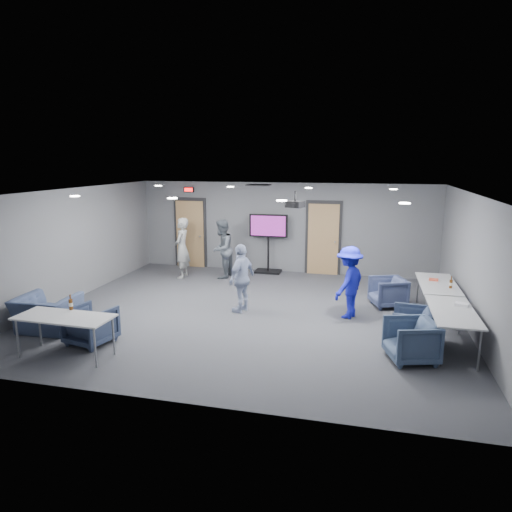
% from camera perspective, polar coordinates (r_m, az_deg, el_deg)
% --- Properties ---
extents(floor, '(9.00, 9.00, 0.00)m').
position_cam_1_polar(floor, '(10.32, -0.61, -7.08)').
color(floor, '#3B3D43').
rests_on(floor, ground).
extents(ceiling, '(9.00, 9.00, 0.00)m').
position_cam_1_polar(ceiling, '(9.78, -0.65, 8.05)').
color(ceiling, silver).
rests_on(ceiling, wall_back).
extents(wall_back, '(9.00, 0.02, 2.70)m').
position_cam_1_polar(wall_back, '(13.82, 3.49, 3.55)').
color(wall_back, slate).
rests_on(wall_back, floor).
extents(wall_front, '(9.00, 0.02, 2.70)m').
position_cam_1_polar(wall_front, '(6.30, -9.75, -6.91)').
color(wall_front, slate).
rests_on(wall_front, floor).
extents(wall_left, '(0.02, 8.00, 2.70)m').
position_cam_1_polar(wall_left, '(11.89, -22.15, 1.30)').
color(wall_left, slate).
rests_on(wall_left, floor).
extents(wall_right, '(0.02, 8.00, 2.70)m').
position_cam_1_polar(wall_right, '(9.89, 25.54, -1.00)').
color(wall_right, slate).
rests_on(wall_right, floor).
extents(door_left, '(1.06, 0.17, 2.24)m').
position_cam_1_polar(door_left, '(14.64, -8.20, 2.81)').
color(door_left, black).
rests_on(door_left, wall_back).
extents(door_right, '(1.06, 0.17, 2.24)m').
position_cam_1_polar(door_right, '(13.66, 8.40, 2.14)').
color(door_right, black).
rests_on(door_right, wall_back).
extents(exit_sign, '(0.32, 0.08, 0.16)m').
position_cam_1_polar(exit_sign, '(14.47, -8.39, 8.21)').
color(exit_sign, black).
rests_on(exit_sign, wall_back).
extents(hvac_diffuser, '(0.60, 0.60, 0.03)m').
position_cam_1_polar(hvac_diffuser, '(12.61, 0.32, 8.86)').
color(hvac_diffuser, black).
rests_on(hvac_diffuser, ceiling).
extents(downlights, '(6.18, 3.78, 0.02)m').
position_cam_1_polar(downlights, '(9.78, -0.65, 7.96)').
color(downlights, white).
rests_on(downlights, ceiling).
extents(person_a, '(0.46, 0.66, 1.74)m').
position_cam_1_polar(person_a, '(13.29, -9.24, 0.99)').
color(person_a, '#969996').
rests_on(person_a, floor).
extents(person_b, '(0.70, 0.87, 1.70)m').
position_cam_1_polar(person_b, '(13.15, -4.29, 0.89)').
color(person_b, slate).
rests_on(person_b, floor).
extents(person_c, '(0.63, 0.98, 1.55)m').
position_cam_1_polar(person_c, '(10.19, -1.80, -2.78)').
color(person_c, '#9FACCD').
rests_on(person_c, floor).
extents(person_d, '(0.94, 1.16, 1.57)m').
position_cam_1_polar(person_d, '(10.02, 11.55, -3.24)').
color(person_d, '#1C22BA').
rests_on(person_d, floor).
extents(chair_right_a, '(0.95, 0.94, 0.69)m').
position_cam_1_polar(chair_right_a, '(11.09, 16.15, -4.35)').
color(chair_right_a, '#3B4566').
rests_on(chair_right_a, floor).
extents(chair_right_b, '(0.82, 0.80, 0.68)m').
position_cam_1_polar(chair_right_b, '(9.07, 18.97, -8.21)').
color(chair_right_b, '#323E57').
rests_on(chair_right_b, floor).
extents(chair_right_c, '(0.98, 0.96, 0.72)m').
position_cam_1_polar(chair_right_c, '(8.29, 18.81, -9.98)').
color(chair_right_c, '#3E4E6B').
rests_on(chair_right_c, floor).
extents(chair_front_a, '(0.91, 0.93, 0.71)m').
position_cam_1_polar(chair_front_a, '(9.10, -19.93, -8.12)').
color(chair_front_a, '#313C55').
rests_on(chair_front_a, floor).
extents(chair_front_b, '(1.13, 1.00, 0.72)m').
position_cam_1_polar(chair_front_b, '(10.07, -24.65, -6.56)').
color(chair_front_b, '#3E4C6C').
rests_on(chair_front_b, floor).
extents(table_right_a, '(0.77, 1.85, 0.73)m').
position_cam_1_polar(table_right_a, '(10.73, 21.75, -3.38)').
color(table_right_a, silver).
rests_on(table_right_a, floor).
extents(table_right_b, '(0.76, 1.82, 0.73)m').
position_cam_1_polar(table_right_b, '(8.93, 23.37, -6.54)').
color(table_right_b, silver).
rests_on(table_right_b, floor).
extents(table_front_left, '(1.70, 0.74, 0.73)m').
position_cam_1_polar(table_front_left, '(8.58, -22.85, -7.26)').
color(table_front_left, silver).
rests_on(table_front_left, floor).
extents(bottle_front, '(0.07, 0.07, 0.28)m').
position_cam_1_polar(bottle_front, '(8.85, -22.14, -5.59)').
color(bottle_front, '#5F3310').
rests_on(bottle_front, table_front_left).
extents(bottle_right, '(0.07, 0.07, 0.26)m').
position_cam_1_polar(bottle_right, '(10.38, 23.18, -3.21)').
color(bottle_right, '#5F3310').
rests_on(bottle_right, table_right_a).
extents(snack_box, '(0.21, 0.16, 0.04)m').
position_cam_1_polar(snack_box, '(10.89, 21.31, -2.77)').
color(snack_box, '#CC4C33').
rests_on(snack_box, table_right_a).
extents(wrapper, '(0.27, 0.23, 0.05)m').
position_cam_1_polar(wrapper, '(9.25, 24.32, -5.54)').
color(wrapper, white).
rests_on(wrapper, table_right_b).
extents(tv_stand, '(1.16, 0.55, 1.78)m').
position_cam_1_polar(tv_stand, '(13.71, 1.55, 2.04)').
color(tv_stand, black).
rests_on(tv_stand, floor).
extents(projector, '(0.44, 0.41, 0.36)m').
position_cam_1_polar(projector, '(10.18, 4.92, 6.49)').
color(projector, black).
rests_on(projector, ceiling).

